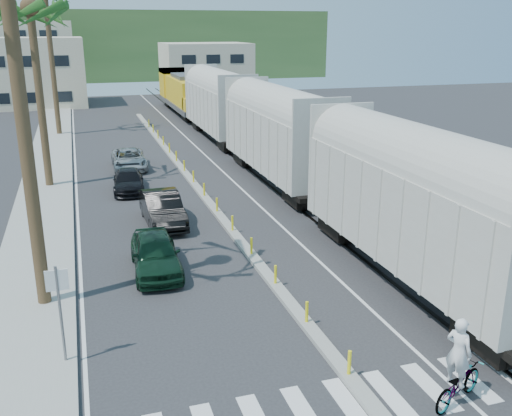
{
  "coord_description": "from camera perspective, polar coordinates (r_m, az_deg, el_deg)",
  "views": [
    {
      "loc": [
        -6.38,
        -12.95,
        9.07
      ],
      "look_at": [
        0.31,
        8.34,
        2.0
      ],
      "focal_mm": 40.0,
      "sensor_mm": 36.0,
      "label": 1
    }
  ],
  "objects": [
    {
      "name": "freight_train",
      "position": [
        39.83,
        -0.62,
        8.68
      ],
      "size": [
        3.0,
        60.94,
        5.85
      ],
      "color": "#B3B0A4",
      "rests_on": "ground"
    },
    {
      "name": "car_third",
      "position": [
        33.83,
        -12.63,
        2.66
      ],
      "size": [
        2.4,
        4.48,
        1.22
      ],
      "primitive_type": "imported",
      "rotation": [
        0.0,
        0.0,
        -0.08
      ],
      "color": "black",
      "rests_on": "ground"
    },
    {
      "name": "sidewalk",
      "position": [
        39.06,
        -20.08,
        3.19
      ],
      "size": [
        3.0,
        90.0,
        0.15
      ],
      "primitive_type": "cube",
      "color": "gray",
      "rests_on": "ground"
    },
    {
      "name": "buildings",
      "position": [
        84.74,
        -17.95,
        13.58
      ],
      "size": [
        38.0,
        27.0,
        10.0
      ],
      "color": "#B7AE91",
      "rests_on": "ground"
    },
    {
      "name": "cyclist",
      "position": [
        15.68,
        19.56,
        -15.63
      ],
      "size": [
        2.23,
        2.55,
        2.39
      ],
      "rotation": [
        0.0,
        0.0,
        2.0
      ],
      "color": "#9EA0A5",
      "rests_on": "ground"
    },
    {
      "name": "median",
      "position": [
        34.71,
        -6.25,
        2.47
      ],
      "size": [
        0.45,
        60.0,
        0.85
      ],
      "color": "gray",
      "rests_on": "ground"
    },
    {
      "name": "car_rear",
      "position": [
        39.31,
        -12.57,
        4.8
      ],
      "size": [
        2.29,
        4.75,
        1.3
      ],
      "primitive_type": "imported",
      "rotation": [
        0.0,
        0.0,
        -0.01
      ],
      "color": "#A4A7A9",
      "rests_on": "ground"
    },
    {
      "name": "car_lead",
      "position": [
        22.41,
        -10.02,
        -4.49
      ],
      "size": [
        2.12,
        4.56,
        1.51
      ],
      "primitive_type": "imported",
      "rotation": [
        0.0,
        0.0,
        -0.04
      ],
      "color": "black",
      "rests_on": "ground"
    },
    {
      "name": "crosswalk",
      "position": [
        15.58,
        10.94,
        -18.36
      ],
      "size": [
        14.0,
        2.2,
        0.01
      ],
      "primitive_type": "cube",
      "color": "silver",
      "rests_on": "ground"
    },
    {
      "name": "hillside",
      "position": [
        113.17,
        -14.74,
        15.48
      ],
      "size": [
        80.0,
        20.0,
        12.0
      ],
      "primitive_type": "cube",
      "color": "#385628",
      "rests_on": "ground"
    },
    {
      "name": "rails",
      "position": [
        43.46,
        -1.87,
        5.57
      ],
      "size": [
        1.56,
        100.0,
        0.06
      ],
      "color": "black",
      "rests_on": "ground"
    },
    {
      "name": "ground",
      "position": [
        17.05,
        7.69,
        -14.74
      ],
      "size": [
        140.0,
        140.0,
        0.0
      ],
      "primitive_type": "plane",
      "color": "#28282B",
      "rests_on": "ground"
    },
    {
      "name": "lane_markings",
      "position": [
        39.25,
        -10.8,
        3.91
      ],
      "size": [
        9.42,
        90.0,
        0.01
      ],
      "color": "silver",
      "rests_on": "ground"
    },
    {
      "name": "car_second",
      "position": [
        27.72,
        -9.34,
        -0.05
      ],
      "size": [
        1.87,
        4.84,
        1.57
      ],
      "primitive_type": "imported",
      "rotation": [
        0.0,
        0.0,
        0.02
      ],
      "color": "black",
      "rests_on": "ground"
    },
    {
      "name": "street_sign",
      "position": [
        16.58,
        -19.09,
        -8.82
      ],
      "size": [
        0.6,
        0.08,
        3.0
      ],
      "color": "slate",
      "rests_on": "ground"
    }
  ]
}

